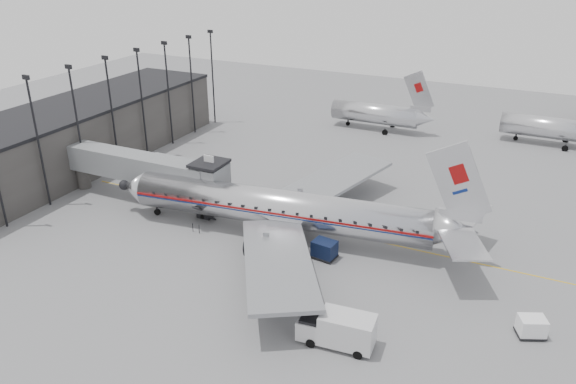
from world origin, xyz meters
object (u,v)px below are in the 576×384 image
at_px(airliner, 287,209).
at_px(ramp_worker, 205,210).
at_px(baggage_cart_navy, 324,249).
at_px(baggage_cart_white, 532,326).
at_px(service_van, 337,329).

xyz_separation_m(airliner, ramp_worker, (-10.09, -0.09, -2.25)).
xyz_separation_m(baggage_cart_navy, baggage_cart_white, (19.00, -4.02, -0.09)).
bearing_deg(service_van, baggage_cart_navy, 111.58).
xyz_separation_m(service_van, baggage_cart_navy, (-5.68, 11.45, -0.48)).
relative_size(service_van, baggage_cart_white, 2.34).
bearing_deg(baggage_cart_navy, service_van, -55.98).
bearing_deg(service_van, airliner, 123.29).
height_order(airliner, service_van, airliner).
relative_size(airliner, baggage_cart_navy, 15.48).
bearing_deg(baggage_cart_navy, ramp_worker, 178.86).
relative_size(baggage_cart_white, ramp_worker, 1.48).
height_order(baggage_cart_navy, ramp_worker, baggage_cart_navy).
height_order(service_van, ramp_worker, service_van).
height_order(airliner, ramp_worker, airliner).
distance_m(airliner, service_van, 17.75).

